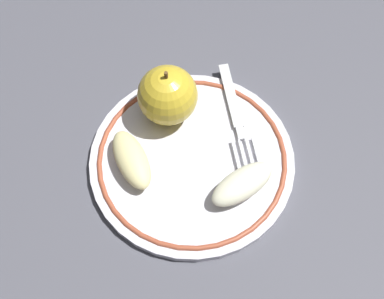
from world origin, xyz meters
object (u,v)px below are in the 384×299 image
Objects in this scene: plate at (192,160)px; fork at (237,118)px; apple_slice_back at (132,160)px; apple_red_whole at (168,95)px; apple_slice_front at (242,184)px.

plate is 1.65× the size of fork.
fork is (0.00, 0.07, 0.01)m from plate.
apple_slice_back reaches higher than plate.
plate is 0.07m from apple_slice_back.
apple_slice_back is at bearing -77.40° from apple_red_whole.
apple_slice_back is at bearing -73.26° from fork.
fork is (0.07, 0.05, -0.03)m from apple_red_whole.
apple_slice_front is at bearing -9.12° from fork.
apple_slice_front is (0.07, 0.01, 0.02)m from plate.
plate is 0.07m from fork.
apple_slice_back reaches higher than fork.
apple_red_whole is 1.00× the size of apple_slice_front.
fork is at bearing -123.58° from apple_slice_front.
fork is (0.05, 0.13, -0.01)m from apple_slice_back.
apple_slice_back is at bearing -130.91° from plate.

